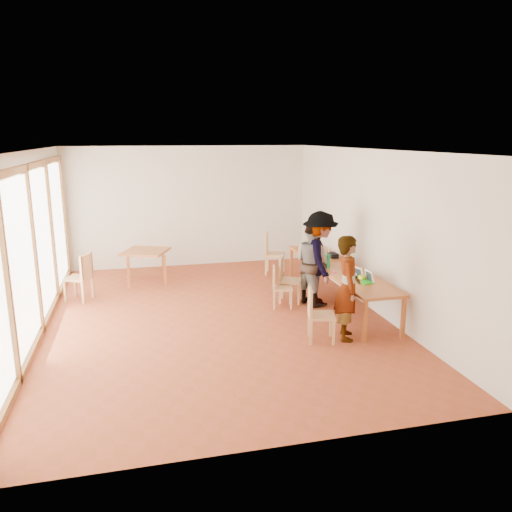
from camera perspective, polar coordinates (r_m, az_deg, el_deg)
The scene contains 25 objects.
ground at distance 9.19m, azimuth -4.71°, elevation -7.07°, with size 8.00×8.00×0.00m, color #994125.
wall_back at distance 12.69m, azimuth -7.68°, elevation 5.59°, with size 6.00×0.10×3.00m, color beige.
wall_front at distance 4.99m, azimuth 2.20°, elevation -6.71°, with size 6.00×0.10×3.00m, color beige.
wall_right at distance 9.68m, azimuth 12.96°, elevation 2.91°, with size 0.10×8.00×3.00m, color beige.
window_wall at distance 8.84m, azimuth -24.22°, elevation 1.06°, with size 0.10×8.00×3.00m, color white.
ceiling at distance 8.61m, azimuth -5.11°, elevation 12.10°, with size 6.00×8.00×0.04m, color white.
communal_table at distance 9.91m, azimuth 9.36°, elevation -1.40°, with size 0.80×4.00×0.75m.
side_table at distance 11.40m, azimuth -12.50°, elevation 0.24°, with size 0.90×0.90×0.75m.
chair_near at distance 8.06m, azimuth 6.84°, elevation -5.97°, with size 0.51×0.51×0.48m.
chair_mid at distance 9.60m, azimuth 2.54°, elevation -3.05°, with size 0.45×0.45×0.43m.
chair_far at distance 9.91m, azimuth 3.40°, elevation -2.11°, with size 0.56×0.56×0.48m.
chair_empty at distance 11.91m, azimuth 1.67°, elevation 0.82°, with size 0.59×0.59×0.53m.
chair_spare at distance 10.54m, azimuth -19.24°, elevation -1.74°, with size 0.59×0.59×0.51m.
person_near at distance 8.16m, azimuth 10.44°, elevation -3.59°, with size 0.62×0.41×1.71m, color gray.
person_mid at distance 9.81m, azimuth 6.49°, elevation -0.76°, with size 0.80×0.62×1.64m, color gray.
person_far at distance 9.75m, azimuth 7.28°, elevation -0.27°, with size 1.19×0.68×1.84m, color gray.
laptop_near at distance 8.89m, azimuth 12.57°, elevation -2.58°, with size 0.24×0.27×0.21m.
laptop_mid at distance 9.16m, azimuth 11.45°, elevation -2.11°, with size 0.24×0.26×0.19m.
laptop_far at distance 10.75m, azimuth 7.99°, elevation 0.42°, with size 0.30×0.32×0.23m.
yellow_mug at distance 8.97m, azimuth 12.00°, elevation -2.48°, with size 0.12×0.12×0.09m, color #F5F924.
green_bottle at distance 9.66m, azimuth 8.29°, elevation -0.61°, with size 0.07×0.07×0.28m, color #187B3D.
clear_glass at distance 10.68m, azimuth 7.73°, elevation 0.24°, with size 0.07×0.07×0.09m, color silver.
condiment_cup at distance 9.25m, azimuth 11.38°, elevation -2.08°, with size 0.08×0.08×0.06m, color white.
pink_phone at distance 9.42m, azimuth 8.89°, elevation -1.82°, with size 0.05×0.10×0.01m, color #F33F6C.
black_pouch at distance 10.59m, azimuth 8.79°, elevation 0.10°, with size 0.16×0.26×0.09m, color black.
Camera 1 is at (-1.28, -8.51, 3.23)m, focal length 35.00 mm.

